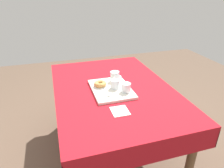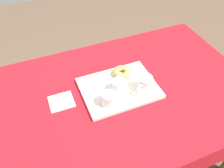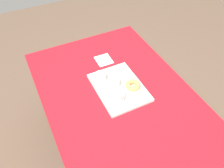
# 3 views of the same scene
# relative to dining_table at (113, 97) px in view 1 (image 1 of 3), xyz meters

# --- Properties ---
(ground_plane) EXTENTS (6.00, 6.00, 0.00)m
(ground_plane) POSITION_rel_dining_table_xyz_m (0.00, 0.00, -0.65)
(ground_plane) COLOR brown
(dining_table) EXTENTS (1.45, 1.00, 0.75)m
(dining_table) POSITION_rel_dining_table_xyz_m (0.00, 0.00, 0.00)
(dining_table) COLOR #A8141E
(dining_table) RESTS_ON ground
(serving_tray) EXTENTS (0.42, 0.32, 0.02)m
(serving_tray) POSITION_rel_dining_table_xyz_m (0.05, -0.03, 0.10)
(serving_tray) COLOR silver
(serving_tray) RESTS_ON dining_table
(tea_mug_left) EXTENTS (0.11, 0.09, 0.09)m
(tea_mug_left) POSITION_rel_dining_table_xyz_m (-0.08, 0.04, 0.16)
(tea_mug_left) COLOR white
(tea_mug_left) RESTS_ON serving_tray
(water_glass_near) EXTENTS (0.08, 0.08, 0.08)m
(water_glass_near) POSITION_rel_dining_table_xyz_m (0.06, -0.00, 0.15)
(water_glass_near) COLOR white
(water_glass_near) RESTS_ON serving_tray
(water_glass_far) EXTENTS (0.08, 0.08, 0.08)m
(water_glass_far) POSITION_rel_dining_table_xyz_m (0.15, 0.07, 0.15)
(water_glass_far) COLOR white
(water_glass_far) RESTS_ON serving_tray
(donut_plate_left) EXTENTS (0.11, 0.11, 0.01)m
(donut_plate_left) POSITION_rel_dining_table_xyz_m (-0.01, -0.11, 0.12)
(donut_plate_left) COLOR white
(donut_plate_left) RESTS_ON serving_tray
(sugar_donut_left) EXTENTS (0.11, 0.11, 0.04)m
(sugar_donut_left) POSITION_rel_dining_table_xyz_m (-0.01, -0.11, 0.14)
(sugar_donut_left) COLOR tan
(sugar_donut_left) RESTS_ON donut_plate_left
(teaspoon_near) EXTENTS (0.05, 0.12, 0.01)m
(teaspoon_near) POSITION_rel_dining_table_xyz_m (0.18, -0.07, 0.12)
(teaspoon_near) COLOR silver
(teaspoon_near) RESTS_ON serving_tray
(paper_napkin) EXTENTS (0.13, 0.12, 0.01)m
(paper_napkin) POSITION_rel_dining_table_xyz_m (0.37, -0.06, 0.10)
(paper_napkin) COLOR white
(paper_napkin) RESTS_ON dining_table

